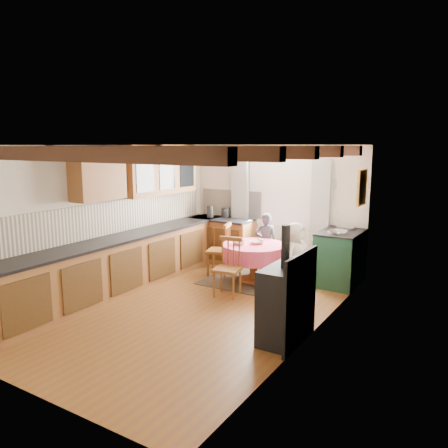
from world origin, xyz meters
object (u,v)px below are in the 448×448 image
Objects in this scene: cast_iron_stove at (285,284)px; cup at (261,242)px; dining_table at (254,263)px; child_right at (295,257)px; chair_near at (227,267)px; chair_right at (296,264)px; child_far at (266,243)px; aga_range at (340,257)px; chair_left at (219,249)px.

cast_iron_stove reaches higher than cup.
cup is (0.10, 0.08, 0.39)m from dining_table.
dining_table is 0.82m from child_right.
chair_near is 1.83m from cast_iron_stove.
dining_table is 0.84m from chair_right.
dining_table is at bearing 78.36° from chair_near.
child_far is 1.00× the size of child_right.
chair_near is 0.64× the size of cast_iron_stove.
aga_range is 0.90× the size of child_far.
chair_right is 0.82× the size of child_right.
cup is at bearing 37.72° from dining_table.
cast_iron_stove is at bearing -53.46° from dining_table.
chair_near is 9.21× the size of cup.
chair_left is 0.67× the size of cast_iron_stove.
child_right is at bearing -8.26° from cup.
chair_near is 1.15m from chair_right.
cup reaches higher than dining_table.
aga_range is at bearing 163.12° from child_far.
chair_left reaches higher than dining_table.
chair_near is 0.82× the size of child_right.
child_right is (0.88, -0.68, 0.00)m from child_far.
cast_iron_stove reaches higher than dining_table.
chair_near is 2.08m from aga_range.
chair_left is (-0.75, 0.94, 0.02)m from chair_near.
cast_iron_stove is at bearing 31.09° from chair_left.
chair_left is 1.61m from chair_right.
chair_near is 1.00× the size of chair_right.
dining_table is 1.20× the size of chair_right.
chair_near is at bearing 22.01° from chair_left.
chair_right is 9.21× the size of cup.
child_right is at bearing 69.71° from chair_left.
chair_left is at bearing 87.78° from child_right.
dining_table is 0.41m from cup.
cup is (-1.33, 2.01, -0.00)m from cast_iron_stove.
cast_iron_stove is at bearing -56.45° from cup.
chair_right is 0.91× the size of aga_range.
cup is at bearing 72.51° from chair_near.
cup is (-0.73, 0.16, 0.26)m from chair_right.
chair_left is at bearing -179.88° from cup.
chair_right is at bearing -5.94° from dining_table.
aga_range reaches higher than chair_right.
child_far reaches higher than chair_near.
dining_table is at bearing 89.67° from child_right.
chair_right is 0.79m from cup.
dining_table is 11.06× the size of cup.
child_far is at bearing 120.50° from cast_iron_stove.
cup is (0.19, -0.58, 0.16)m from child_far.
cast_iron_stove is at bearing -160.02° from child_right.
child_far is at bearing -177.23° from aga_range.
aga_range is (1.32, 0.72, 0.14)m from dining_table.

